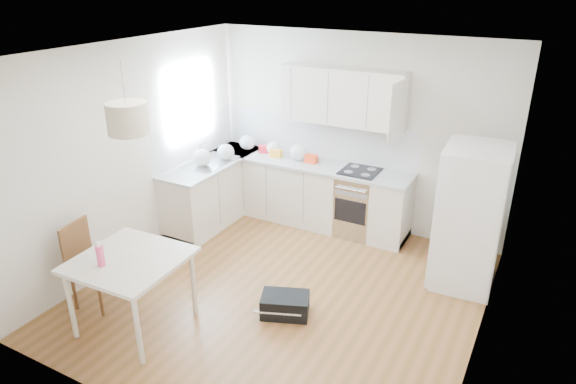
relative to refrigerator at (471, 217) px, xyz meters
The scene contains 29 objects.
floor 2.31m from the refrigerator, 144.56° to the right, with size 4.20×4.20×0.00m, color brown.
ceiling 2.85m from the refrigerator, 144.56° to the right, with size 4.20×4.20×0.00m, color white.
wall_back 2.02m from the refrigerator, 154.22° to the left, with size 4.20×4.20×0.00m, color silver.
wall_left 4.09m from the refrigerator, 162.03° to the right, with size 4.20×4.20×0.00m, color silver.
wall_right 1.40m from the refrigerator, 74.69° to the right, with size 4.20×4.20×0.00m, color silver.
window_glassblock 3.96m from the refrigerator, behind, with size 0.02×1.00×1.00m, color #BFE0F9.
cabinets_back 2.45m from the refrigerator, 166.89° to the left, with size 3.00×0.60×0.88m, color silver.
cabinets_left 3.58m from the refrigerator, behind, with size 0.60×1.80×0.88m, color silver.
counter_back 2.42m from the refrigerator, 166.89° to the left, with size 3.02×0.64×0.04m, color #A8AAAC.
counter_left 3.56m from the refrigerator, behind, with size 0.64×1.82×0.04m, color #A8AAAC.
backsplash_back 2.53m from the refrigerator, 160.33° to the left, with size 3.00×0.01×0.58m, color white.
backsplash_left 3.87m from the refrigerator, behind, with size 0.01×1.80×0.58m, color white.
upper_cabinets 2.28m from the refrigerator, 160.14° to the left, with size 1.70×0.32×0.75m, color silver.
range_oven 1.70m from the refrigerator, 160.59° to the left, with size 0.50×0.61×0.88m, color #B8BBBD, non-canonical shape.
sink 3.56m from the refrigerator, behind, with size 0.50×0.80×0.16m, color #B8BBBD, non-canonical shape.
refrigerator is the anchor object (origin of this frame).
dining_table 3.75m from the refrigerator, 138.54° to the right, with size 1.05×1.05×0.80m.
dining_chair 4.21m from the refrigerator, 145.17° to the right, with size 0.41×0.41×0.97m, color #492716, non-canonical shape.
drink_bottle 4.00m from the refrigerator, 137.42° to the right, with size 0.07×0.07×0.26m, color #DF3E6D.
gym_bag 2.33m from the refrigerator, 134.15° to the right, with size 0.50×0.33×0.23m, color black.
pendant_lamp 3.85m from the refrigerator, 140.10° to the right, with size 0.37×0.37×0.29m, color #BAAE8F.
grocery_bag_a 3.46m from the refrigerator, 169.76° to the left, with size 0.25×0.21×0.22m, color silver.
grocery_bag_b 2.99m from the refrigerator, 168.38° to the left, with size 0.22×0.19×0.20m, color silver.
grocery_bag_c 2.57m from the refrigerator, 167.29° to the left, with size 0.26×0.22×0.23m, color silver.
grocery_bag_d 3.44m from the refrigerator, behind, with size 0.25×0.21×0.23m, color silver.
grocery_bag_e 3.58m from the refrigerator, behind, with size 0.26×0.22×0.23m, color silver.
snack_orange 2.36m from the refrigerator, 166.46° to the left, with size 0.17×0.11×0.12m, color red.
snack_yellow 2.90m from the refrigerator, 169.49° to the left, with size 0.17×0.10×0.11m, color #F5A326.
snack_red 3.17m from the refrigerator, 168.63° to the left, with size 0.16×0.10×0.11m, color red.
Camera 1 is at (2.41, -4.34, 3.40)m, focal length 32.00 mm.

